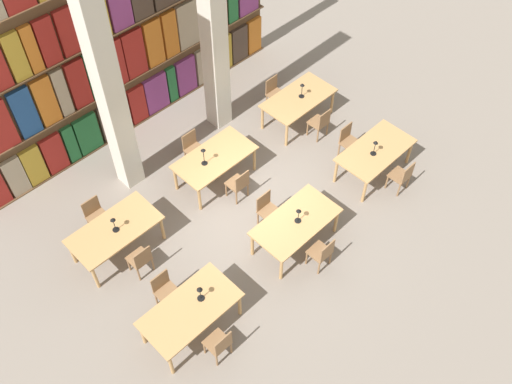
{
  "coord_description": "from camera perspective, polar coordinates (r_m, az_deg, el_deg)",
  "views": [
    {
      "loc": [
        -5.47,
        -5.66,
        10.23
      ],
      "look_at": [
        0.0,
        -0.13,
        0.69
      ],
      "focal_mm": 40.0,
      "sensor_mm": 36.0,
      "label": 1
    }
  ],
  "objects": [
    {
      "name": "chair_4",
      "position": [
        13.31,
        14.4,
        1.59
      ],
      "size": [
        0.42,
        0.4,
        0.88
      ],
      "color": "olive",
      "rests_on": "ground_plane"
    },
    {
      "name": "chair_0",
      "position": [
        10.72,
        -3.68,
        -14.91
      ],
      "size": [
        0.42,
        0.4,
        0.88
      ],
      "color": "olive",
      "rests_on": "ground_plane"
    },
    {
      "name": "chair_8",
      "position": [
        12.75,
        -1.74,
        0.84
      ],
      "size": [
        0.42,
        0.4,
        0.88
      ],
      "color": "olive",
      "rests_on": "ground_plane"
    },
    {
      "name": "desk_lamp_3",
      "position": [
        11.75,
        -14.06,
        -2.94
      ],
      "size": [
        0.14,
        0.14,
        0.4
      ],
      "color": "black",
      "rests_on": "reading_table_3"
    },
    {
      "name": "desk_lamp_4",
      "position": [
        12.56,
        -5.27,
        3.86
      ],
      "size": [
        0.14,
        0.14,
        0.49
      ],
      "color": "black",
      "rests_on": "reading_table_4"
    },
    {
      "name": "desk_lamp_0",
      "position": [
        10.6,
        -5.63,
        -9.87
      ],
      "size": [
        0.14,
        0.14,
        0.39
      ],
      "color": "black",
      "rests_on": "reading_table_0"
    },
    {
      "name": "desk_lamp_2",
      "position": [
        13.03,
        11.83,
        4.6
      ],
      "size": [
        0.14,
        0.14,
        0.42
      ],
      "color": "black",
      "rests_on": "reading_table_2"
    },
    {
      "name": "chair_10",
      "position": [
        14.18,
        6.44,
        6.94
      ],
      "size": [
        0.42,
        0.4,
        0.88
      ],
      "color": "olive",
      "rests_on": "ground_plane"
    },
    {
      "name": "reading_table_5",
      "position": [
        14.42,
        4.27,
        9.17
      ],
      "size": [
        1.87,
        0.99,
        0.77
      ],
      "color": "tan",
      "rests_on": "ground_plane"
    },
    {
      "name": "bookshelf_bank",
      "position": [
        13.55,
        -13.15,
        15.19
      ],
      "size": [
        8.68,
        0.35,
        5.5
      ],
      "color": "brown",
      "rests_on": "ground_plane"
    },
    {
      "name": "reading_table_3",
      "position": [
        12.05,
        -13.93,
        -3.82
      ],
      "size": [
        1.87,
        0.99,
        0.77
      ],
      "color": "tan",
      "rests_on": "ground_plane"
    },
    {
      "name": "chair_2",
      "position": [
        11.72,
        6.61,
        -6.05
      ],
      "size": [
        0.42,
        0.4,
        0.88
      ],
      "color": "olive",
      "rests_on": "ground_plane"
    },
    {
      "name": "desk_lamp_1",
      "position": [
        11.57,
        4.28,
        -2.13
      ],
      "size": [
        0.14,
        0.14,
        0.39
      ],
      "color": "black",
      "rests_on": "reading_table_1"
    },
    {
      "name": "pillar_center",
      "position": [
        12.98,
        -4.35,
        16.79
      ],
      "size": [
        0.46,
        0.46,
        6.0
      ],
      "color": "beige",
      "rests_on": "ground_plane"
    },
    {
      "name": "pillar_left",
      "position": [
        11.74,
        -14.78,
        10.9
      ],
      "size": [
        0.46,
        0.46,
        6.0
      ],
      "color": "beige",
      "rests_on": "ground_plane"
    },
    {
      "name": "reading_table_0",
      "position": [
        10.82,
        -6.58,
        -11.71
      ],
      "size": [
        1.87,
        0.99,
        0.77
      ],
      "color": "tan",
      "rests_on": "ground_plane"
    },
    {
      "name": "chair_5",
      "position": [
        13.83,
        9.23,
        5.11
      ],
      "size": [
        0.42,
        0.4,
        0.88
      ],
      "rotation": [
        0.0,
        0.0,
        3.14
      ],
      "color": "olive",
      "rests_on": "ground_plane"
    },
    {
      "name": "chair_7",
      "position": [
        12.67,
        -15.7,
        -2.22
      ],
      "size": [
        0.42,
        0.4,
        0.88
      ],
      "rotation": [
        0.0,
        0.0,
        3.14
      ],
      "color": "olive",
      "rests_on": "ground_plane"
    },
    {
      "name": "reading_table_4",
      "position": [
        12.99,
        -4.15,
        3.3
      ],
      "size": [
        1.87,
        0.99,
        0.77
      ],
      "color": "tan",
      "rests_on": "ground_plane"
    },
    {
      "name": "desk_lamp_5",
      "position": [
        14.21,
        4.64,
        10.35
      ],
      "size": [
        0.14,
        0.14,
        0.42
      ],
      "color": "black",
      "rests_on": "reading_table_5"
    },
    {
      "name": "chair_9",
      "position": [
        13.57,
        -6.31,
        4.43
      ],
      "size": [
        0.42,
        0.4,
        0.88
      ],
      "rotation": [
        0.0,
        0.0,
        3.14
      ],
      "color": "olive",
      "rests_on": "ground_plane"
    },
    {
      "name": "chair_1",
      "position": [
        11.34,
        -9.07,
        -9.63
      ],
      "size": [
        0.42,
        0.4,
        0.88
      ],
      "rotation": [
        0.0,
        0.0,
        3.14
      ],
      "color": "olive",
      "rests_on": "ground_plane"
    },
    {
      "name": "chair_11",
      "position": [
        14.92,
        1.87,
        9.93
      ],
      "size": [
        0.42,
        0.4,
        0.88
      ],
      "rotation": [
        0.0,
        0.0,
        3.14
      ],
      "color": "olive",
      "rests_on": "ground_plane"
    },
    {
      "name": "reading_table_1",
      "position": [
        11.84,
        3.99,
        -3.15
      ],
      "size": [
        1.87,
        0.99,
        0.77
      ],
      "color": "tan",
      "rests_on": "ground_plane"
    },
    {
      "name": "chair_3",
      "position": [
        12.29,
        1.14,
        -1.74
      ],
      "size": [
        0.42,
        0.4,
        0.88
      ],
      "rotation": [
        0.0,
        0.0,
        3.14
      ],
      "color": "olive",
      "rests_on": "ground_plane"
    },
    {
      "name": "chair_6",
      "position": [
        11.8,
        -11.46,
        -6.58
      ],
      "size": [
        0.42,
        0.4,
        0.88
      ],
      "color": "olive",
      "rests_on": "ground_plane"
    },
    {
      "name": "reading_table_2",
      "position": [
        13.39,
        11.85,
        3.93
      ],
      "size": [
        1.87,
        0.99,
        0.77
      ],
      "color": "tan",
      "rests_on": "ground_plane"
    },
    {
      "name": "ground_plane",
      "position": [
        12.91,
        -0.39,
        -1.63
      ],
      "size": [
        40.0,
        40.0,
        0.0
      ],
      "primitive_type": "plane",
      "color": "gray"
    }
  ]
}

